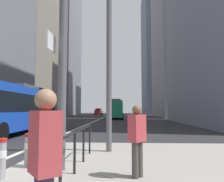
{
  "coord_description": "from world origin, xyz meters",
  "views": [
    {
      "loc": [
        3.94,
        -6.19,
        1.65
      ],
      "look_at": [
        2.64,
        20.26,
        3.84
      ],
      "focal_mm": 35.78,
      "sensor_mm": 36.0,
      "label": 1
    }
  ],
  "objects_px": {
    "city_bus_blue_oncoming": "(13,107)",
    "pedestrian_waiting": "(44,162)",
    "pedestrian_walking": "(137,137)",
    "car_oncoming_mid": "(98,112)",
    "car_receding_near": "(119,112)",
    "street_lamp_post": "(109,13)",
    "bollard_right": "(2,156)",
    "bollard_back": "(28,148)",
    "city_bus_red_receding": "(116,108)"
  },
  "relations": [
    {
      "from": "city_bus_blue_oncoming",
      "to": "pedestrian_waiting",
      "type": "xyz_separation_m",
      "value": [
        6.62,
        -12.47,
        -0.73
      ]
    },
    {
      "from": "pedestrian_walking",
      "to": "car_oncoming_mid",
      "type": "bearing_deg",
      "value": 97.12
    },
    {
      "from": "car_receding_near",
      "to": "car_oncoming_mid",
      "type": "bearing_deg",
      "value": 130.04
    },
    {
      "from": "pedestrian_waiting",
      "to": "street_lamp_post",
      "type": "bearing_deg",
      "value": 86.98
    },
    {
      "from": "street_lamp_post",
      "to": "pedestrian_walking",
      "type": "relative_size",
      "value": 5.01
    },
    {
      "from": "car_receding_near",
      "to": "bollard_right",
      "type": "xyz_separation_m",
      "value": [
        -1.63,
        -53.43,
        -0.36
      ]
    },
    {
      "from": "car_oncoming_mid",
      "to": "bollard_right",
      "type": "relative_size",
      "value": 4.9
    },
    {
      "from": "city_bus_blue_oncoming",
      "to": "pedestrian_waiting",
      "type": "height_order",
      "value": "city_bus_blue_oncoming"
    },
    {
      "from": "car_receding_near",
      "to": "pedestrian_walking",
      "type": "height_order",
      "value": "car_receding_near"
    },
    {
      "from": "bollard_back",
      "to": "pedestrian_waiting",
      "type": "height_order",
      "value": "pedestrian_waiting"
    },
    {
      "from": "bollard_right",
      "to": "pedestrian_waiting",
      "type": "relative_size",
      "value": 0.51
    },
    {
      "from": "car_oncoming_mid",
      "to": "street_lamp_post",
      "type": "bearing_deg",
      "value": -83.32
    },
    {
      "from": "city_bus_blue_oncoming",
      "to": "pedestrian_waiting",
      "type": "distance_m",
      "value": 14.13
    },
    {
      "from": "car_receding_near",
      "to": "pedestrian_waiting",
      "type": "bearing_deg",
      "value": -89.81
    },
    {
      "from": "bollard_right",
      "to": "bollard_back",
      "type": "xyz_separation_m",
      "value": [
        0.09,
        1.15,
        -0.01
      ]
    },
    {
      "from": "car_oncoming_mid",
      "to": "bollard_right",
      "type": "height_order",
      "value": "car_oncoming_mid"
    },
    {
      "from": "pedestrian_waiting",
      "to": "city_bus_blue_oncoming",
      "type": "bearing_deg",
      "value": 117.96
    },
    {
      "from": "city_bus_blue_oncoming",
      "to": "car_oncoming_mid",
      "type": "relative_size",
      "value": 2.64
    },
    {
      "from": "city_bus_red_receding",
      "to": "car_receding_near",
      "type": "distance_m",
      "value": 18.03
    },
    {
      "from": "bollard_back",
      "to": "pedestrian_waiting",
      "type": "distance_m",
      "value": 4.04
    },
    {
      "from": "car_oncoming_mid",
      "to": "bollard_back",
      "type": "bearing_deg",
      "value": -85.49
    },
    {
      "from": "car_receding_near",
      "to": "pedestrian_waiting",
      "type": "height_order",
      "value": "car_receding_near"
    },
    {
      "from": "city_bus_red_receding",
      "to": "bollard_right",
      "type": "bearing_deg",
      "value": -92.13
    },
    {
      "from": "pedestrian_walking",
      "to": "pedestrian_waiting",
      "type": "bearing_deg",
      "value": -112.23
    },
    {
      "from": "car_receding_near",
      "to": "bollard_back",
      "type": "height_order",
      "value": "car_receding_near"
    },
    {
      "from": "street_lamp_post",
      "to": "pedestrian_walking",
      "type": "height_order",
      "value": "street_lamp_post"
    },
    {
      "from": "city_bus_red_receding",
      "to": "pedestrian_waiting",
      "type": "xyz_separation_m",
      "value": [
        0.49,
        -37.89,
        -0.73
      ]
    },
    {
      "from": "city_bus_blue_oncoming",
      "to": "pedestrian_walking",
      "type": "relative_size",
      "value": 7.05
    },
    {
      "from": "car_receding_near",
      "to": "street_lamp_post",
      "type": "relative_size",
      "value": 0.57
    },
    {
      "from": "car_receding_near",
      "to": "bollard_right",
      "type": "distance_m",
      "value": 53.46
    },
    {
      "from": "city_bus_blue_oncoming",
      "to": "pedestrian_walking",
      "type": "xyz_separation_m",
      "value": [
        7.75,
        -9.7,
        -0.81
      ]
    },
    {
      "from": "street_lamp_post",
      "to": "pedestrian_waiting",
      "type": "distance_m",
      "value": 7.16
    },
    {
      "from": "city_bus_blue_oncoming",
      "to": "city_bus_red_receding",
      "type": "xyz_separation_m",
      "value": [
        6.13,
        25.43,
        -0.0
      ]
    },
    {
      "from": "city_bus_red_receding",
      "to": "street_lamp_post",
      "type": "xyz_separation_m",
      "value": [
        0.79,
        -32.08,
        3.45
      ]
    },
    {
      "from": "bollard_right",
      "to": "car_receding_near",
      "type": "bearing_deg",
      "value": 88.26
    },
    {
      "from": "street_lamp_post",
      "to": "bollard_back",
      "type": "relative_size",
      "value": 9.4
    },
    {
      "from": "city_bus_blue_oncoming",
      "to": "bollard_right",
      "type": "height_order",
      "value": "city_bus_blue_oncoming"
    },
    {
      "from": "city_bus_blue_oncoming",
      "to": "car_oncoming_mid",
      "type": "height_order",
      "value": "city_bus_blue_oncoming"
    },
    {
      "from": "street_lamp_post",
      "to": "bollard_right",
      "type": "relative_size",
      "value": 9.17
    },
    {
      "from": "bollard_back",
      "to": "pedestrian_waiting",
      "type": "bearing_deg",
      "value": -64.57
    },
    {
      "from": "bollard_right",
      "to": "pedestrian_waiting",
      "type": "height_order",
      "value": "pedestrian_waiting"
    },
    {
      "from": "city_bus_blue_oncoming",
      "to": "bollard_back",
      "type": "relative_size",
      "value": 13.24
    },
    {
      "from": "car_oncoming_mid",
      "to": "pedestrian_walking",
      "type": "bearing_deg",
      "value": -82.88
    },
    {
      "from": "car_oncoming_mid",
      "to": "city_bus_red_receding",
      "type": "bearing_deg",
      "value": -76.85
    },
    {
      "from": "city_bus_red_receding",
      "to": "car_oncoming_mid",
      "type": "height_order",
      "value": "city_bus_red_receding"
    },
    {
      "from": "bollard_back",
      "to": "pedestrian_walking",
      "type": "bearing_deg",
      "value": -16.66
    },
    {
      "from": "street_lamp_post",
      "to": "pedestrian_waiting",
      "type": "relative_size",
      "value": 4.65
    },
    {
      "from": "street_lamp_post",
      "to": "bollard_back",
      "type": "distance_m",
      "value": 5.53
    },
    {
      "from": "city_bus_blue_oncoming",
      "to": "bollard_back",
      "type": "xyz_separation_m",
      "value": [
        4.9,
        -8.85,
        -1.21
      ]
    },
    {
      "from": "bollard_back",
      "to": "car_oncoming_mid",
      "type": "bearing_deg",
      "value": 94.51
    }
  ]
}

